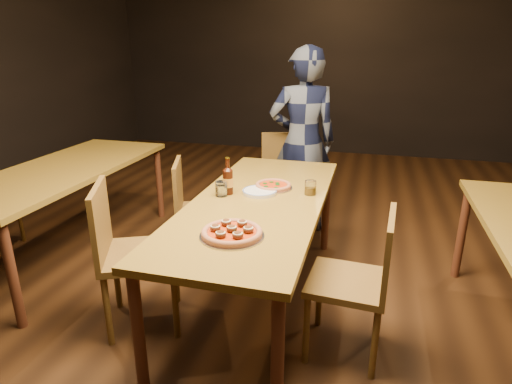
% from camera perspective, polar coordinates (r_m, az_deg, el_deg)
% --- Properties ---
extents(ground, '(9.00, 9.00, 0.00)m').
position_cam_1_polar(ground, '(3.03, 0.26, -14.50)').
color(ground, black).
extents(room_shell, '(9.00, 9.00, 9.00)m').
position_cam_1_polar(room_shell, '(2.53, 0.32, 23.18)').
color(room_shell, black).
rests_on(room_shell, ground).
extents(table_main, '(0.80, 2.00, 0.75)m').
position_cam_1_polar(table_main, '(2.71, 0.28, -2.49)').
color(table_main, brown).
rests_on(table_main, ground).
extents(table_left, '(0.80, 2.00, 0.75)m').
position_cam_1_polar(table_left, '(3.74, -24.45, 1.90)').
color(table_left, brown).
rests_on(table_left, ground).
extents(chair_main_nw, '(0.60, 0.60, 0.96)m').
position_cam_1_polar(chair_main_nw, '(2.70, -15.12, -7.90)').
color(chair_main_nw, brown).
rests_on(chair_main_nw, ground).
extents(chair_main_sw, '(0.53, 0.53, 0.88)m').
position_cam_1_polar(chair_main_sw, '(3.37, -6.91, -2.55)').
color(chair_main_sw, brown).
rests_on(chair_main_sw, ground).
extents(chair_main_e, '(0.45, 0.45, 0.90)m').
position_cam_1_polar(chair_main_e, '(2.45, 12.09, -11.49)').
color(chair_main_e, brown).
rests_on(chair_main_e, ground).
extents(chair_end, '(0.54, 0.54, 0.93)m').
position_cam_1_polar(chair_end, '(3.99, 4.01, 1.40)').
color(chair_end, brown).
rests_on(chair_end, ground).
extents(pizza_meatball, '(0.33, 0.33, 0.06)m').
position_cam_1_polar(pizza_meatball, '(2.19, -3.24, -5.37)').
color(pizza_meatball, '#B7B7BF').
rests_on(pizza_meatball, table_main).
extents(pizza_margherita, '(0.26, 0.26, 0.03)m').
position_cam_1_polar(pizza_margherita, '(2.91, 2.31, 0.86)').
color(pizza_margherita, '#B7B7BF').
rests_on(pizza_margherita, table_main).
extents(plate_stack, '(0.23, 0.23, 0.02)m').
position_cam_1_polar(plate_stack, '(2.80, 0.49, 0.04)').
color(plate_stack, white).
rests_on(plate_stack, table_main).
extents(beer_bottle, '(0.07, 0.07, 0.24)m').
position_cam_1_polar(beer_bottle, '(2.78, -3.77, 1.43)').
color(beer_bottle, black).
rests_on(beer_bottle, table_main).
extents(water_glass, '(0.08, 0.08, 0.10)m').
position_cam_1_polar(water_glass, '(2.75, -4.64, 0.43)').
color(water_glass, white).
rests_on(water_glass, table_main).
extents(amber_glass, '(0.07, 0.07, 0.09)m').
position_cam_1_polar(amber_glass, '(2.79, 7.26, 0.58)').
color(amber_glass, '#906110').
rests_on(amber_glass, table_main).
extents(diner, '(0.70, 0.57, 1.67)m').
position_cam_1_polar(diner, '(3.91, 6.23, 6.61)').
color(diner, black).
rests_on(diner, ground).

